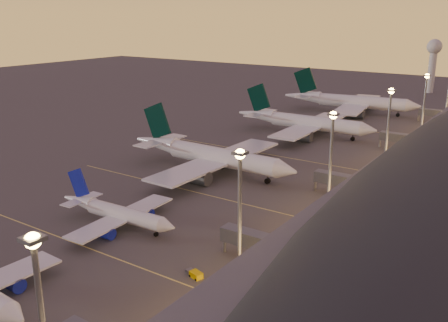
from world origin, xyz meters
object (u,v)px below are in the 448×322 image
radar_tower (433,57)px  airliner_wide_far (350,102)px  airliner_narrow_north (116,213)px  airliner_wide_near (209,155)px  airliner_wide_mid (303,122)px  baggage_tug_c (195,274)px

radar_tower → airliner_wide_far: bearing=-100.9°
radar_tower → airliner_narrow_north: bearing=-92.8°
airliner_narrow_north → radar_tower: (12.35, 253.13, 18.74)m
airliner_wide_far → airliner_wide_near: bearing=-98.6°
airliner_wide_mid → airliner_wide_far: bearing=89.6°
airliner_wide_far → airliner_wide_mid: bearing=-96.8°
airliner_wide_far → baggage_tug_c: airliner_wide_far is taller
airliner_wide_mid → radar_tower: (16.42, 145.31, 16.90)m
airliner_wide_far → radar_tower: 93.83m
radar_tower → baggage_tug_c: size_ratio=7.86×
airliner_wide_near → airliner_wide_far: bearing=90.3°
airliner_wide_far → baggage_tug_c: bearing=-86.4°
airliner_narrow_north → radar_tower: 254.12m
airliner_narrow_north → airliner_wide_near: airliner_wide_near is taller
airliner_narrow_north → airliner_wide_mid: airliner_wide_mid is taller
airliner_narrow_north → airliner_wide_near: bearing=95.6°
airliner_wide_mid → airliner_wide_far: size_ratio=0.90×
airliner_wide_near → airliner_wide_mid: (2.66, 61.73, -0.08)m
airliner_narrow_north → airliner_wide_far: 162.50m
airliner_wide_far → baggage_tug_c: 174.56m
airliner_wide_mid → baggage_tug_c: size_ratio=14.59×
airliner_wide_mid → radar_tower: bearing=82.1°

